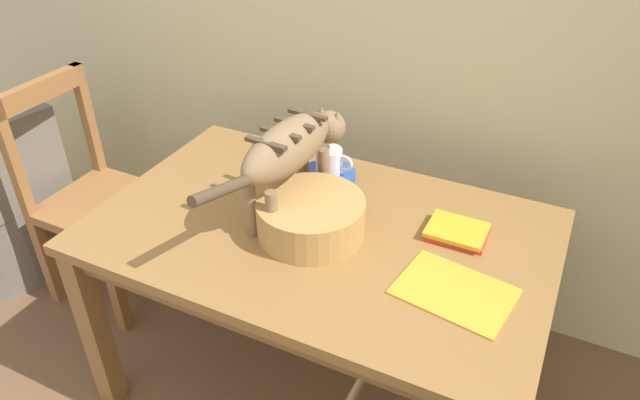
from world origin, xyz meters
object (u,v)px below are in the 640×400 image
at_px(cat, 292,148).
at_px(coffee_mug, 330,161).
at_px(book_stack, 457,231).
at_px(saucer_bowl, 329,176).
at_px(magazine, 454,292).
at_px(wicker_basket, 311,216).
at_px(dining_table, 320,249).
at_px(wooden_chair_far, 94,198).

xyz_separation_m(cat, coffee_mug, (0.02, 0.22, -0.15)).
height_order(cat, book_stack, cat).
xyz_separation_m(saucer_bowl, magazine, (0.54, -0.37, -0.01)).
bearing_deg(coffee_mug, cat, -96.25).
distance_m(cat, coffee_mug, 0.26).
bearing_deg(wicker_basket, dining_table, 71.10).
bearing_deg(wooden_chair_far, magazine, 83.14).
bearing_deg(coffee_mug, wooden_chair_far, -170.19).
xyz_separation_m(saucer_bowl, book_stack, (0.48, -0.12, -0.00)).
bearing_deg(dining_table, wicker_basket, -108.90).
height_order(cat, wicker_basket, cat).
bearing_deg(coffee_mug, book_stack, -14.13).
xyz_separation_m(dining_table, coffee_mug, (-0.09, 0.26, 0.16)).
distance_m(dining_table, book_stack, 0.42).
height_order(dining_table, cat, cat).
bearing_deg(wooden_chair_far, wicker_basket, 83.62).
bearing_deg(cat, dining_table, -16.00).
xyz_separation_m(magazine, book_stack, (-0.06, 0.25, 0.01)).
bearing_deg(magazine, coffee_mug, 154.66).
relative_size(cat, wicker_basket, 2.18).
height_order(coffee_mug, wicker_basket, coffee_mug).
distance_m(dining_table, saucer_bowl, 0.30).
bearing_deg(coffee_mug, dining_table, -70.93).
distance_m(dining_table, wicker_basket, 0.15).
height_order(cat, coffee_mug, cat).
distance_m(magazine, wicker_basket, 0.47).
height_order(coffee_mug, book_stack, coffee_mug).
relative_size(dining_table, wicker_basket, 4.28).
xyz_separation_m(saucer_bowl, wicker_basket, (0.08, -0.30, 0.04)).
bearing_deg(wicker_basket, cat, 141.42).
distance_m(cat, saucer_bowl, 0.30).
height_order(dining_table, coffee_mug, coffee_mug).
bearing_deg(saucer_bowl, magazine, -34.20).
distance_m(cat, wooden_chair_far, 1.07).
xyz_separation_m(wicker_basket, wooden_chair_far, (-1.06, 0.13, -0.32)).
relative_size(dining_table, saucer_bowl, 7.53).
xyz_separation_m(coffee_mug, wooden_chair_far, (-0.98, -0.17, -0.33)).
xyz_separation_m(book_stack, wicker_basket, (-0.40, -0.18, 0.05)).
distance_m(cat, wicker_basket, 0.21).
bearing_deg(book_stack, wooden_chair_far, -178.04).
xyz_separation_m(cat, book_stack, (0.50, 0.10, -0.21)).
height_order(coffee_mug, wooden_chair_far, wooden_chair_far).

